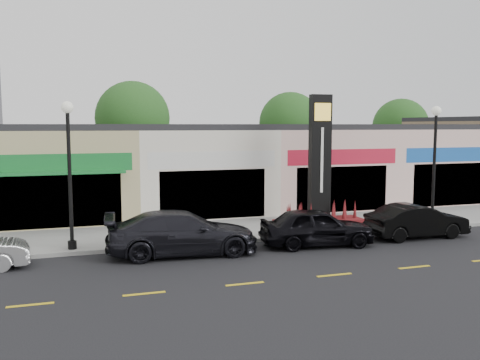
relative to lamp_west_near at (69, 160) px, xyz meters
The scene contains 16 objects.
ground 9.07m from the lamp_west_near, 17.35° to the right, with size 120.00×120.00×0.00m, color black.
sidewalk 8.89m from the lamp_west_near, 13.02° to the left, with size 52.00×4.30×0.15m, color gray.
curb 8.70m from the lamp_west_near, ahead, with size 52.00×0.20×0.15m, color gray.
shop_beige 9.04m from the lamp_west_near, 93.19° to the left, with size 7.00×10.85×4.80m.
shop_cream 11.13m from the lamp_west_near, 54.08° to the left, with size 7.00×10.01×4.80m.
shop_pink_w 16.25m from the lamp_west_near, 33.61° to the left, with size 7.00×10.01×4.80m.
shop_pink_e 22.40m from the lamp_west_near, 23.64° to the left, with size 7.00×10.01×4.80m.
tree_rear_west 17.55m from the lamp_west_near, 76.76° to the left, with size 5.20×5.20×7.83m.
tree_rear_mid 23.39m from the lamp_west_near, 46.74° to the left, with size 4.80×4.80×7.29m.
tree_rear_east 31.09m from the lamp_west_near, 33.18° to the left, with size 4.60×4.60×6.94m.
lamp_west_near is the anchor object (origin of this frame).
lamp_east_near 16.00m from the lamp_west_near, ahead, with size 0.44×0.44×5.47m.
pylon_sign 11.19m from the lamp_west_near, ahead, with size 4.20×1.30×6.00m.
car_dark_sedan 4.94m from the lamp_west_near, 20.32° to the right, with size 5.56×2.26×1.61m, color black.
car_black_sedan 9.76m from the lamp_west_near, 10.62° to the right, with size 4.47×1.80×1.52m, color black.
car_black_conv 14.29m from the lamp_west_near, ahead, with size 4.34×1.51×1.43m, color black.
Camera 1 is at (-7.59, -17.11, 4.77)m, focal length 38.00 mm.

